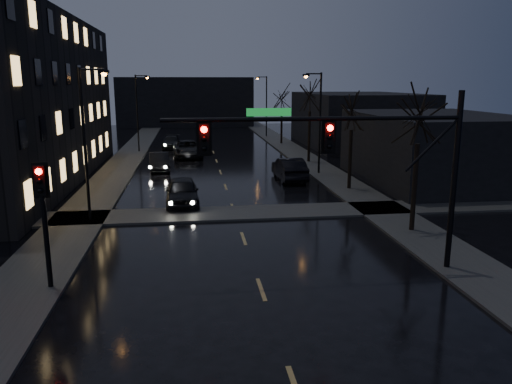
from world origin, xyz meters
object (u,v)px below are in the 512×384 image
object	(u,v)px
oncoming_car_b	(159,162)
oncoming_car_d	(171,142)
oncoming_car_a	(182,192)
oncoming_car_c	(188,149)
lead_car	(289,169)

from	to	relation	value
oncoming_car_b	oncoming_car_d	xyz separation A→B (m)	(0.52, 14.22, -0.04)
oncoming_car_b	oncoming_car_d	world-z (taller)	oncoming_car_b
oncoming_car_a	oncoming_car_d	xyz separation A→B (m)	(-1.54, 26.62, -0.13)
oncoming_car_a	oncoming_car_c	world-z (taller)	oncoming_car_c
oncoming_car_b	oncoming_car_d	distance (m)	14.23
oncoming_car_a	oncoming_car_c	xyz separation A→B (m)	(0.30, 19.66, 0.01)
oncoming_car_c	oncoming_car_d	distance (m)	7.20
oncoming_car_c	lead_car	xyz separation A→B (m)	(7.66, -12.76, 0.02)
oncoming_car_d	oncoming_car_c	bearing A→B (deg)	-73.52
oncoming_car_a	oncoming_car_d	size ratio (longest dim) A/B	1.01
oncoming_car_a	oncoming_car_c	distance (m)	19.66
oncoming_car_b	oncoming_car_c	world-z (taller)	oncoming_car_c
oncoming_car_a	oncoming_car_b	size ratio (longest dim) A/B	1.07
oncoming_car_b	oncoming_car_d	bearing A→B (deg)	81.91
lead_car	oncoming_car_a	bearing A→B (deg)	39.21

